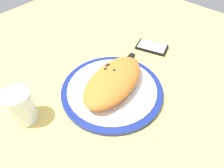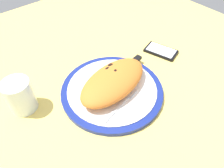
{
  "view_description": "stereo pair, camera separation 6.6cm",
  "coord_description": "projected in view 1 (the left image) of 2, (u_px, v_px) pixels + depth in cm",
  "views": [
    {
      "loc": [
        -34.36,
        -29.89,
        51.56
      ],
      "look_at": [
        0.0,
        0.0,
        3.76
      ],
      "focal_mm": 33.93,
      "sensor_mm": 36.0,
      "label": 1
    },
    {
      "loc": [
        -29.68,
        -34.54,
        51.56
      ],
      "look_at": [
        0.0,
        0.0,
        3.76
      ],
      "focal_mm": 33.93,
      "sensor_mm": 36.0,
      "label": 2
    }
  ],
  "objects": [
    {
      "name": "fork",
      "position": [
        126.0,
        100.0,
        0.64
      ],
      "size": [
        15.33,
        4.92,
        0.4
      ],
      "color": "silver",
      "rests_on": "plate"
    },
    {
      "name": "plate",
      "position": [
        112.0,
        90.0,
        0.68
      ],
      "size": [
        32.65,
        32.65,
        1.76
      ],
      "color": "navy",
      "rests_on": "ground_plane"
    },
    {
      "name": "smartphone",
      "position": [
        152.0,
        47.0,
        0.85
      ],
      "size": [
        10.05,
        13.51,
        1.16
      ],
      "color": "black",
      "rests_on": "ground_plane"
    },
    {
      "name": "water_glass",
      "position": [
        21.0,
        108.0,
        0.59
      ],
      "size": [
        7.87,
        7.87,
        10.39
      ],
      "color": "silver",
      "rests_on": "ground_plane"
    },
    {
      "name": "knife",
      "position": [
        123.0,
        66.0,
        0.74
      ],
      "size": [
        21.87,
        4.76,
        1.2
      ],
      "color": "silver",
      "rests_on": "plate"
    },
    {
      "name": "ground_plane",
      "position": [
        112.0,
        95.0,
        0.7
      ],
      "size": [
        150.0,
        150.0,
        3.0
      ],
      "primitive_type": "cube",
      "color": "#EACC60"
    },
    {
      "name": "calzone",
      "position": [
        112.0,
        81.0,
        0.66
      ],
      "size": [
        27.28,
        17.21,
        5.77
      ],
      "color": "orange",
      "rests_on": "plate"
    }
  ]
}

